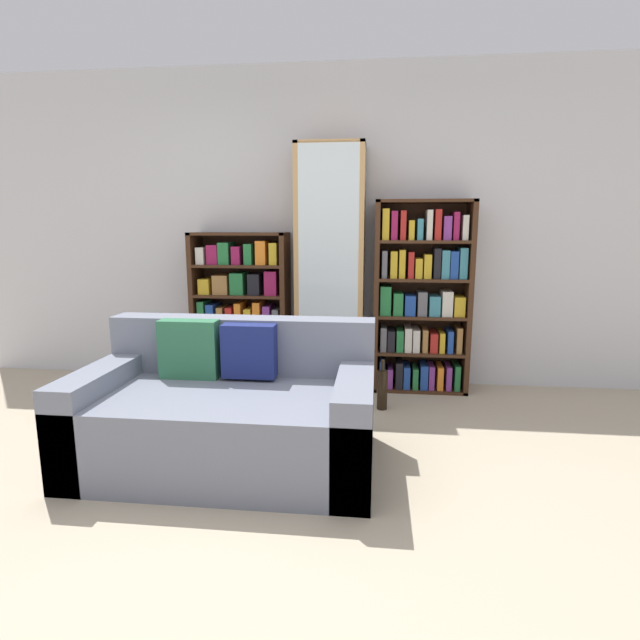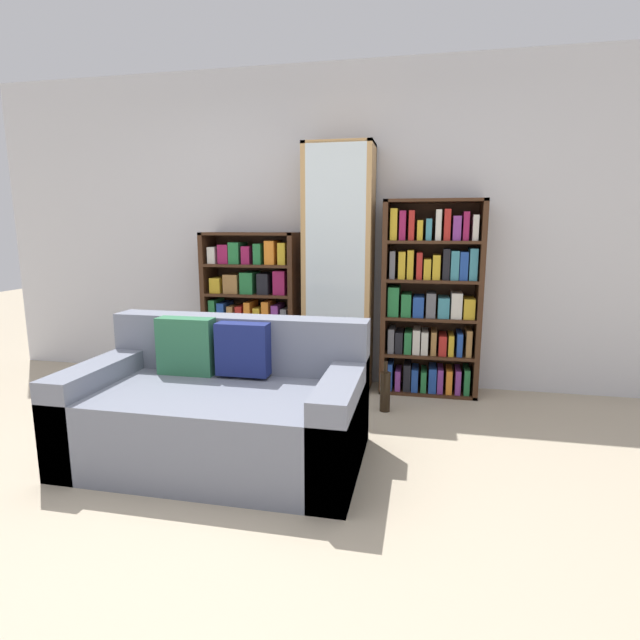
{
  "view_description": "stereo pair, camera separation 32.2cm",
  "coord_description": "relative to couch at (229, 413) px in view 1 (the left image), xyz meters",
  "views": [
    {
      "loc": [
        0.58,
        -2.12,
        1.36
      ],
      "look_at": [
        0.19,
        1.28,
        0.73
      ],
      "focal_mm": 28.0,
      "sensor_mm": 36.0,
      "label": 1
    },
    {
      "loc": [
        0.9,
        -2.07,
        1.36
      ],
      "look_at": [
        0.19,
        1.28,
        0.73
      ],
      "focal_mm": 28.0,
      "sensor_mm": 36.0,
      "label": 2
    }
  ],
  "objects": [
    {
      "name": "wine_bottle",
      "position": [
        0.9,
        0.96,
        -0.13
      ],
      "size": [
        0.08,
        0.08,
        0.39
      ],
      "color": "black",
      "rests_on": "ground"
    },
    {
      "name": "bookshelf_right",
      "position": [
        1.21,
        1.49,
        0.48
      ],
      "size": [
        0.79,
        0.32,
        1.58
      ],
      "color": "#3D2314",
      "rests_on": "ground"
    },
    {
      "name": "wall_back",
      "position": [
        0.27,
        1.69,
        1.06
      ],
      "size": [
        6.22,
        0.06,
        2.7
      ],
      "color": "silver",
      "rests_on": "ground"
    },
    {
      "name": "ground_plane",
      "position": [
        0.27,
        -0.57,
        -0.29
      ],
      "size": [
        16.0,
        16.0,
        0.0
      ],
      "primitive_type": "plane",
      "color": "tan"
    },
    {
      "name": "couch",
      "position": [
        0.0,
        0.0,
        0.0
      ],
      "size": [
        1.67,
        0.95,
        0.81
      ],
      "color": "slate",
      "rests_on": "ground"
    },
    {
      "name": "display_cabinet",
      "position": [
        0.45,
        1.47,
        0.73
      ],
      "size": [
        0.56,
        0.36,
        2.03
      ],
      "color": "tan",
      "rests_on": "ground"
    },
    {
      "name": "bookshelf_left",
      "position": [
        -0.33,
        1.49,
        0.35
      ],
      "size": [
        0.83,
        0.32,
        1.32
      ],
      "color": "#3D2314",
      "rests_on": "ground"
    }
  ]
}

